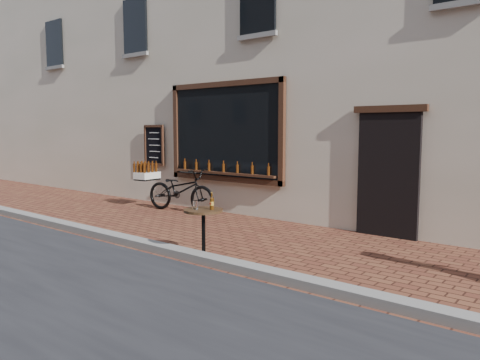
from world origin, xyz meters
The scene contains 5 objects.
ground centered at (0.00, 0.00, 0.00)m, with size 90.00×90.00×0.00m, color #53281B.
kerb centered at (0.00, 0.20, 0.06)m, with size 90.00×0.25×0.12m, color slate.
shop_building centered at (0.00, 6.50, 5.00)m, with size 28.00×6.20×10.00m.
cargo_bicycle centered at (-2.84, 2.92, 0.52)m, with size 2.31×0.86×1.08m.
bistro_table centered at (0.36, 0.35, 0.53)m, with size 0.58×0.58×0.99m.
Camera 1 is at (5.04, -4.56, 1.90)m, focal length 35.00 mm.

